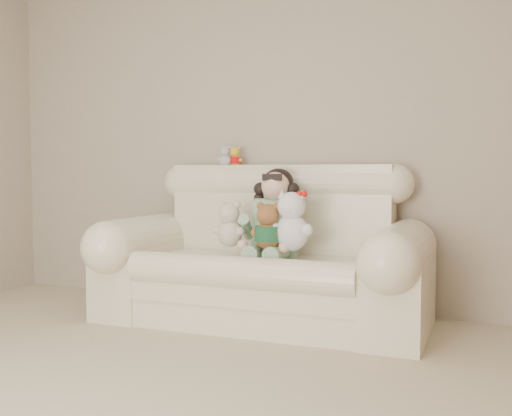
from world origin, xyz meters
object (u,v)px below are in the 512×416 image
object	(u,v)px
sofa	(262,243)
white_cat	(292,215)
cream_teddy	(230,220)
brown_teddy	(268,222)
seated_child	(276,212)

from	to	relation	value
sofa	white_cat	distance (m)	0.34
sofa	cream_teddy	bearing A→B (deg)	-150.43
sofa	brown_teddy	bearing A→B (deg)	-55.71
brown_teddy	white_cat	bearing A→B (deg)	-9.80
sofa	brown_teddy	xyz separation A→B (m)	(0.10, -0.15, 0.16)
sofa	cream_teddy	size ratio (longest dim) A/B	6.15
seated_child	cream_teddy	size ratio (longest dim) A/B	1.73
white_cat	seated_child	bearing A→B (deg)	147.45
cream_teddy	sofa	bearing A→B (deg)	36.97
sofa	seated_child	distance (m)	0.23
white_cat	cream_teddy	size ratio (longest dim) A/B	1.27
white_cat	cream_teddy	distance (m)	0.43
seated_child	white_cat	world-z (taller)	seated_child
seated_child	brown_teddy	world-z (taller)	seated_child
brown_teddy	white_cat	distance (m)	0.16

